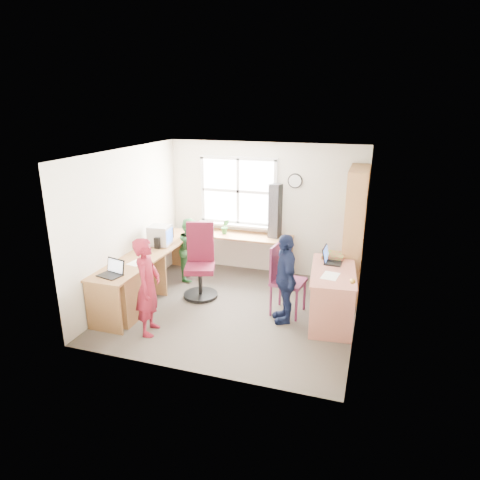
{
  "coord_description": "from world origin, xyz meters",
  "views": [
    {
      "loc": [
        1.92,
        -5.67,
        3.08
      ],
      "look_at": [
        0.0,
        0.25,
        1.05
      ],
      "focal_mm": 32.0,
      "sensor_mm": 36.0,
      "label": 1
    }
  ],
  "objects": [
    {
      "name": "room",
      "position": [
        0.01,
        0.1,
        1.22
      ],
      "size": [
        3.64,
        3.44,
        2.44
      ],
      "color": "#474038",
      "rests_on": "ground"
    },
    {
      "name": "l_desk",
      "position": [
        -1.31,
        -0.28,
        0.46
      ],
      "size": [
        2.38,
        2.95,
        0.75
      ],
      "color": "#A37041",
      "rests_on": "ground"
    },
    {
      "name": "right_desk",
      "position": [
        1.44,
        0.15,
        0.56
      ],
      "size": [
        0.76,
        1.4,
        0.77
      ],
      "rotation": [
        0.0,
        0.0,
        0.1
      ],
      "color": "#B96F5C",
      "rests_on": "ground"
    },
    {
      "name": "bookshelf",
      "position": [
        1.65,
        1.19,
        1.0
      ],
      "size": [
        0.3,
        1.02,
        2.1
      ],
      "color": "#A37041",
      "rests_on": "ground"
    },
    {
      "name": "swivel_chair",
      "position": [
        -0.71,
        0.32,
        0.52
      ],
      "size": [
        0.71,
        0.71,
        1.21
      ],
      "rotation": [
        0.0,
        0.0,
        0.31
      ],
      "color": "black",
      "rests_on": "ground"
    },
    {
      "name": "wooden_chair",
      "position": [
        0.72,
        0.14,
        0.58
      ],
      "size": [
        0.52,
        0.52,
        1.07
      ],
      "rotation": [
        0.0,
        0.0,
        -0.13
      ],
      "color": "#75274A",
      "rests_on": "ground"
    },
    {
      "name": "crt_monitor",
      "position": [
        -1.48,
        0.44,
        0.92
      ],
      "size": [
        0.37,
        0.34,
        0.34
      ],
      "rotation": [
        0.0,
        0.0,
        0.1
      ],
      "color": "#B4B6B9",
      "rests_on": "l_desk"
    },
    {
      "name": "laptop_left",
      "position": [
        -1.5,
        -0.93,
        0.8
      ],
      "size": [
        0.37,
        0.33,
        0.22
      ],
      "rotation": [
        0.0,
        0.0,
        -0.23
      ],
      "color": "black",
      "rests_on": "l_desk"
    },
    {
      "name": "laptop_right",
      "position": [
        1.36,
        0.46,
        0.83
      ],
      "size": [
        0.3,
        0.36,
        0.24
      ],
      "rotation": [
        0.0,
        0.0,
        1.52
      ],
      "color": "black",
      "rests_on": "right_desk"
    },
    {
      "name": "speaker_a",
      "position": [
        -1.44,
        0.29,
        0.84
      ],
      "size": [
        0.09,
        0.09,
        0.19
      ],
      "rotation": [
        0.0,
        0.0,
        -0.01
      ],
      "color": "black",
      "rests_on": "l_desk"
    },
    {
      "name": "speaker_b",
      "position": [
        -1.51,
        0.88,
        0.84
      ],
      "size": [
        0.11,
        0.11,
        0.17
      ],
      "rotation": [
        0.0,
        0.0,
        -0.33
      ],
      "color": "black",
      "rests_on": "l_desk"
    },
    {
      "name": "cd_tower",
      "position": [
        0.26,
        1.47,
        1.23
      ],
      "size": [
        0.23,
        0.22,
        0.97
      ],
      "rotation": [
        0.0,
        0.0,
        -0.27
      ],
      "color": "black",
      "rests_on": "l_desk"
    },
    {
      "name": "game_box",
      "position": [
        1.38,
        0.67,
        0.81
      ],
      "size": [
        0.33,
        0.33,
        0.06
      ],
      "rotation": [
        0.0,
        0.0,
        -0.02
      ],
      "color": "red",
      "rests_on": "right_desk"
    },
    {
      "name": "paper_a",
      "position": [
        -1.43,
        -0.41,
        0.75
      ],
      "size": [
        0.24,
        0.31,
        0.0
      ],
      "rotation": [
        0.0,
        0.0,
        -0.17
      ],
      "color": "white",
      "rests_on": "l_desk"
    },
    {
      "name": "paper_b",
      "position": [
        1.42,
        -0.09,
        0.78
      ],
      "size": [
        0.25,
        0.33,
        0.0
      ],
      "rotation": [
        0.0,
        0.0,
        -0.13
      ],
      "color": "white",
      "rests_on": "right_desk"
    },
    {
      "name": "potted_plant",
      "position": [
        -0.66,
        1.4,
        0.89
      ],
      "size": [
        0.18,
        0.16,
        0.28
      ],
      "primitive_type": "imported",
      "rotation": [
        0.0,
        0.0,
        0.31
      ],
      "color": "#2F7734",
      "rests_on": "l_desk"
    },
    {
      "name": "person_red",
      "position": [
        -0.9,
        -1.01,
        0.69
      ],
      "size": [
        0.42,
        0.56,
        1.38
      ],
      "primitive_type": "imported",
      "rotation": [
        0.0,
        0.0,
        1.76
      ],
      "color": "maroon",
      "rests_on": "ground"
    },
    {
      "name": "person_green",
      "position": [
        -1.14,
        0.92,
        0.56
      ],
      "size": [
        0.54,
        0.63,
        1.12
      ],
      "primitive_type": "imported",
      "rotation": [
        0.0,
        0.0,
        1.8
      ],
      "color": "#2F7639",
      "rests_on": "ground"
    },
    {
      "name": "person_navy",
      "position": [
        0.79,
        -0.11,
        0.66
      ],
      "size": [
        0.61,
        0.84,
        1.32
      ],
      "primitive_type": "imported",
      "rotation": [
        0.0,
        0.0,
        -1.16
      ],
      "color": "#131C3D",
      "rests_on": "ground"
    }
  ]
}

